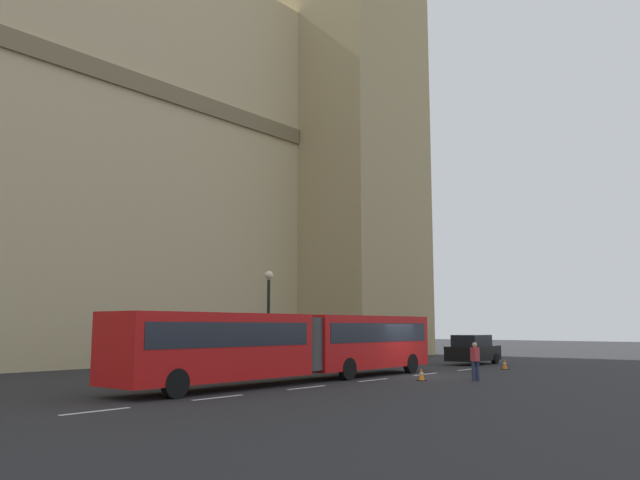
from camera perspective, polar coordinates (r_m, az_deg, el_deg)
The scene contains 8 objects.
ground_plane at distance 32.44m, azimuth 8.26°, elevation -11.81°, with size 160.00×160.00×0.00m, color #262628.
lane_centre_marking at distance 27.74m, azimuth 1.97°, elevation -12.60°, with size 25.20×0.16×0.01m.
articulated_bus at distance 28.42m, azimuth -2.07°, elevation -8.96°, with size 18.25×2.54×2.90m.
sedan_lead at distance 42.55m, azimuth 13.42°, elevation -9.44°, with size 4.40×1.86×1.85m.
traffic_cone_west at distance 29.49m, azimuth 8.98°, elevation -11.67°, with size 0.36×0.36×0.58m.
traffic_cone_middle at distance 38.08m, azimuth 16.06°, elevation -10.54°, with size 0.36×0.36×0.58m.
street_lamp at distance 33.58m, azimuth -4.59°, elevation -6.51°, with size 0.44×0.44×5.27m.
pedestrian_near_cones at distance 29.86m, azimuth 13.58°, elevation -10.29°, with size 0.42×0.47×1.69m.
Camera 1 is at (-27.63, -16.83, 2.41)m, focal length 36.11 mm.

